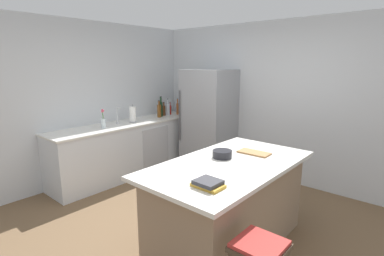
# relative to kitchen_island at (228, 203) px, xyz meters

# --- Properties ---
(ground_plane) EXTENTS (7.20, 7.20, 0.00)m
(ground_plane) POSITION_rel_kitchen_island_xyz_m (-0.44, -0.11, -0.47)
(ground_plane) COLOR brown
(wall_rear) EXTENTS (6.00, 0.10, 2.60)m
(wall_rear) POSITION_rel_kitchen_island_xyz_m (-0.44, 2.14, 0.83)
(wall_rear) COLOR silver
(wall_rear) RESTS_ON ground_plane
(wall_left) EXTENTS (0.10, 6.00, 2.60)m
(wall_left) POSITION_rel_kitchen_island_xyz_m (-2.89, -0.11, 0.83)
(wall_left) COLOR silver
(wall_left) RESTS_ON ground_plane
(counter_run_left) EXTENTS (0.68, 2.80, 0.92)m
(counter_run_left) POSITION_rel_kitchen_island_xyz_m (-2.52, 0.61, -0.01)
(counter_run_left) COLOR silver
(counter_run_left) RESTS_ON ground_plane
(kitchen_island) EXTENTS (1.05, 1.92, 0.92)m
(kitchen_island) POSITION_rel_kitchen_island_xyz_m (0.00, 0.00, 0.00)
(kitchen_island) COLOR #8E755B
(kitchen_island) RESTS_ON ground_plane
(refrigerator) EXTENTS (0.84, 0.73, 1.82)m
(refrigerator) POSITION_rel_kitchen_island_xyz_m (-1.62, 1.74, 0.44)
(refrigerator) COLOR #93969B
(refrigerator) RESTS_ON ground_plane
(sink_faucet) EXTENTS (0.15, 0.05, 0.30)m
(sink_faucet) POSITION_rel_kitchen_island_xyz_m (-2.57, 0.44, 0.61)
(sink_faucet) COLOR silver
(sink_faucet) RESTS_ON counter_run_left
(flower_vase) EXTENTS (0.07, 0.07, 0.30)m
(flower_vase) POSITION_rel_kitchen_island_xyz_m (-2.45, 0.09, 0.56)
(flower_vase) COLOR silver
(flower_vase) RESTS_ON counter_run_left
(paper_towel_roll) EXTENTS (0.14, 0.14, 0.31)m
(paper_towel_roll) POSITION_rel_kitchen_island_xyz_m (-2.50, 0.71, 0.59)
(paper_towel_roll) COLOR gray
(paper_towel_roll) RESTS_ON counter_run_left
(olive_oil_bottle) EXTENTS (0.05, 0.05, 0.31)m
(olive_oil_bottle) POSITION_rel_kitchen_island_xyz_m (-2.45, 1.90, 0.58)
(olive_oil_bottle) COLOR olive
(olive_oil_bottle) RESTS_ON counter_run_left
(vinegar_bottle) EXTENTS (0.05, 0.05, 0.32)m
(vinegar_bottle) POSITION_rel_kitchen_island_xyz_m (-2.46, 1.79, 0.58)
(vinegar_bottle) COLOR #994C23
(vinegar_bottle) RESTS_ON counter_run_left
(hot_sauce_bottle) EXTENTS (0.05, 0.05, 0.25)m
(hot_sauce_bottle) POSITION_rel_kitchen_island_xyz_m (-2.57, 1.69, 0.55)
(hot_sauce_bottle) COLOR red
(hot_sauce_bottle) RESTS_ON counter_run_left
(soda_bottle) EXTENTS (0.08, 0.08, 0.33)m
(soda_bottle) POSITION_rel_kitchen_island_xyz_m (-2.55, 1.61, 0.58)
(soda_bottle) COLOR silver
(soda_bottle) RESTS_ON counter_run_left
(syrup_bottle) EXTENTS (0.06, 0.06, 0.27)m
(syrup_bottle) POSITION_rel_kitchen_island_xyz_m (-2.57, 1.52, 0.56)
(syrup_bottle) COLOR #5B3319
(syrup_bottle) RESTS_ON counter_run_left
(wine_bottle) EXTENTS (0.07, 0.07, 0.39)m
(wine_bottle) POSITION_rel_kitchen_island_xyz_m (-2.54, 1.41, 0.61)
(wine_bottle) COLOR #19381E
(wine_bottle) RESTS_ON counter_run_left
(whiskey_bottle) EXTENTS (0.08, 0.08, 0.32)m
(whiskey_bottle) POSITION_rel_kitchen_island_xyz_m (-2.49, 1.33, 0.58)
(whiskey_bottle) COLOR brown
(whiskey_bottle) RESTS_ON counter_run_left
(cookbook_stack) EXTENTS (0.26, 0.19, 0.06)m
(cookbook_stack) POSITION_rel_kitchen_island_xyz_m (0.21, -0.63, 0.49)
(cookbook_stack) COLOR gold
(cookbook_stack) RESTS_ON kitchen_island
(mixing_bowl) EXTENTS (0.21, 0.21, 0.08)m
(mixing_bowl) POSITION_rel_kitchen_island_xyz_m (-0.15, 0.09, 0.50)
(mixing_bowl) COLOR black
(mixing_bowl) RESTS_ON kitchen_island
(cutting_board) EXTENTS (0.36, 0.20, 0.02)m
(cutting_board) POSITION_rel_kitchen_island_xyz_m (0.03, 0.45, 0.47)
(cutting_board) COLOR #9E7042
(cutting_board) RESTS_ON kitchen_island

